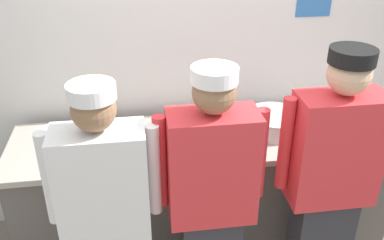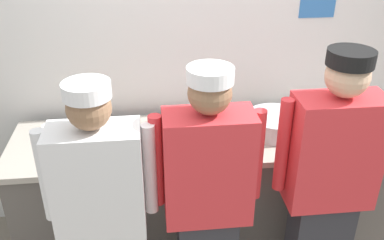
% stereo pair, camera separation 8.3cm
% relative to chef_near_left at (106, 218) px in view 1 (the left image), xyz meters
% --- Properties ---
extents(wall_back, '(4.11, 0.11, 2.83)m').
position_rel_chef_near_left_xyz_m(wall_back, '(0.65, 1.17, 0.54)').
color(wall_back, silver).
rests_on(wall_back, ground).
extents(prep_counter, '(2.62, 0.72, 0.92)m').
position_rel_chef_near_left_xyz_m(prep_counter, '(0.64, 0.68, -0.41)').
color(prep_counter, '#56514C').
rests_on(prep_counter, ground).
extents(chef_near_left, '(0.60, 0.24, 1.64)m').
position_rel_chef_near_left_xyz_m(chef_near_left, '(0.00, 0.00, 0.00)').
color(chef_near_left, '#2D2D33').
rests_on(chef_near_left, ground).
extents(chef_center, '(0.61, 0.24, 1.67)m').
position_rel_chef_near_left_xyz_m(chef_center, '(0.57, 0.04, 0.02)').
color(chef_center, '#2D2D33').
rests_on(chef_center, ground).
extents(chef_far_right, '(0.62, 0.24, 1.72)m').
position_rel_chef_near_left_xyz_m(chef_far_right, '(1.26, 0.06, 0.05)').
color(chef_far_right, '#2D2D33').
rests_on(chef_far_right, ground).
extents(plate_stack_front, '(0.22, 0.22, 0.05)m').
position_rel_chef_near_left_xyz_m(plate_stack_front, '(1.59, 0.74, 0.07)').
color(plate_stack_front, white).
rests_on(plate_stack_front, prep_counter).
extents(mixing_bowl_steel, '(0.39, 0.39, 0.13)m').
position_rel_chef_near_left_xyz_m(mixing_bowl_steel, '(1.13, 0.69, 0.11)').
color(mixing_bowl_steel, '#B7BABF').
rests_on(mixing_bowl_steel, prep_counter).
extents(sheet_tray, '(0.48, 0.38, 0.02)m').
position_rel_chef_near_left_xyz_m(sheet_tray, '(0.57, 0.74, 0.06)').
color(sheet_tray, '#B7BABF').
rests_on(sheet_tray, prep_counter).
extents(squeeze_bottle_primary, '(0.06, 0.06, 0.18)m').
position_rel_chef_near_left_xyz_m(squeeze_bottle_primary, '(0.79, 0.52, 0.13)').
color(squeeze_bottle_primary, '#E5E066').
rests_on(squeeze_bottle_primary, prep_counter).
extents(squeeze_bottle_secondary, '(0.06, 0.06, 0.20)m').
position_rel_chef_near_left_xyz_m(squeeze_bottle_secondary, '(-0.07, 0.67, 0.15)').
color(squeeze_bottle_secondary, orange).
rests_on(squeeze_bottle_secondary, prep_counter).
extents(ramekin_yellow_sauce, '(0.10, 0.10, 0.05)m').
position_rel_chef_near_left_xyz_m(ramekin_yellow_sauce, '(-0.42, 0.87, 0.07)').
color(ramekin_yellow_sauce, white).
rests_on(ramekin_yellow_sauce, prep_counter).
extents(ramekin_orange_sauce, '(0.09, 0.09, 0.04)m').
position_rel_chef_near_left_xyz_m(ramekin_orange_sauce, '(-0.24, 0.53, 0.07)').
color(ramekin_orange_sauce, white).
rests_on(ramekin_orange_sauce, prep_counter).
extents(deli_cup, '(0.09, 0.09, 0.09)m').
position_rel_chef_near_left_xyz_m(deli_cup, '(1.35, 0.47, 0.09)').
color(deli_cup, white).
rests_on(deli_cup, prep_counter).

